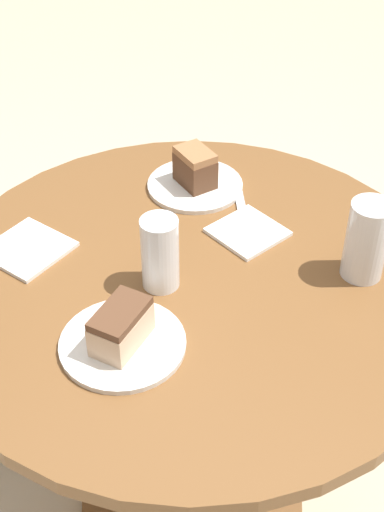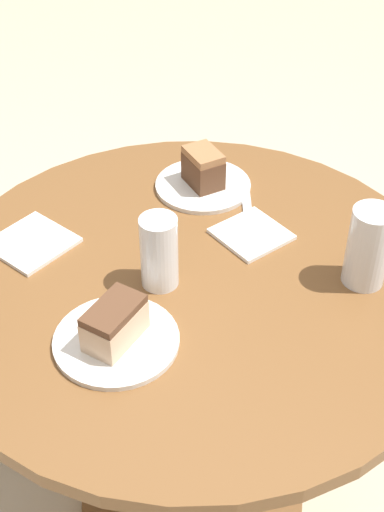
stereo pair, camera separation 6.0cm
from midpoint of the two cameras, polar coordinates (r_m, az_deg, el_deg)
ground_plane at (r=1.89m, az=0.96°, el=-19.00°), size 8.00×8.00×0.00m
table at (r=1.45m, az=1.20°, el=-7.31°), size 0.95×0.95×0.76m
plate_near at (r=1.53m, az=2.02°, el=5.64°), size 0.20×0.20×0.01m
plate_far at (r=1.18m, az=-4.62°, el=-6.79°), size 0.21×0.21×0.01m
cake_slice_near at (r=1.50m, az=2.06°, el=7.05°), size 0.09×0.10×0.08m
cake_slice_far at (r=1.15m, az=-4.72°, el=-5.41°), size 0.11×0.07×0.07m
glass_lemonade at (r=1.25m, az=-1.26°, el=-0.02°), size 0.07×0.07×0.14m
glass_water at (r=1.29m, az=15.18°, el=0.42°), size 0.08×0.08×0.15m
napkin_stack at (r=1.40m, az=-11.50°, el=1.03°), size 0.14×0.14×0.01m
fork at (r=1.46m, az=5.64°, el=3.55°), size 0.15×0.12×0.00m
napkin_side at (r=1.40m, az=6.00°, el=1.73°), size 0.15×0.15×0.01m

